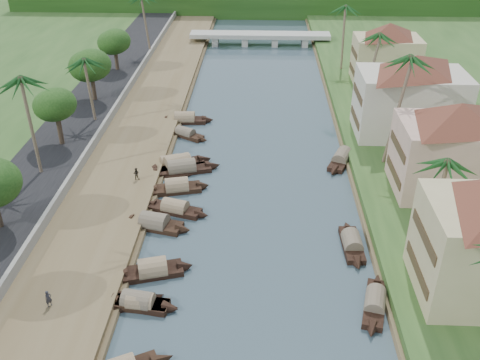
{
  "coord_description": "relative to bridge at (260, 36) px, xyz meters",
  "views": [
    {
      "loc": [
        0.28,
        -35.52,
        30.38
      ],
      "look_at": [
        -1.69,
        13.59,
        2.0
      ],
      "focal_mm": 40.0,
      "sensor_mm": 36.0,
      "label": 1
    }
  ],
  "objects": [
    {
      "name": "person_near",
      "position": [
        -15.92,
        -76.71,
        -0.19
      ],
      "size": [
        0.62,
        0.62,
        1.45
      ],
      "primitive_type": "imported",
      "rotation": [
        0.0,
        0.0,
        0.8
      ],
      "color": "#292931",
      "rests_on": "left_bank"
    },
    {
      "name": "palm_3",
      "position": [
        16.0,
        -32.16,
        8.8
      ],
      "size": [
        3.2,
        3.2,
        11.08
      ],
      "color": "#735F4D",
      "rests_on": "ground"
    },
    {
      "name": "canoe_2",
      "position": [
        -9.58,
        -54.64,
        -1.62
      ],
      "size": [
        4.84,
        1.81,
        0.7
      ],
      "rotation": [
        0.0,
        0.0,
        0.24
      ],
      "color": "black",
      "rests_on": "ground"
    },
    {
      "name": "sampan_13",
      "position": [
        -10.18,
        -39.08,
        -1.31
      ],
      "size": [
        8.33,
        2.22,
        2.25
      ],
      "rotation": [
        0.0,
        0.0,
        0.05
      ],
      "color": "black",
      "rests_on": "ground"
    },
    {
      "name": "building_mid",
      "position": [
        19.99,
        -58.0,
        4.41
      ],
      "size": [
        14.11,
        14.11,
        9.7
      ],
      "color": "beige",
      "rests_on": "right_bank"
    },
    {
      "name": "sampan_16",
      "position": [
        10.27,
        -49.98,
        -1.31
      ],
      "size": [
        4.87,
        8.75,
        2.15
      ],
      "rotation": [
        0.0,
        0.0,
        1.18
      ],
      "color": "black",
      "rests_on": "ground"
    },
    {
      "name": "sampan_10",
      "position": [
        -10.29,
        -51.82,
        -1.32
      ],
      "size": [
        6.47,
        3.53,
        1.83
      ],
      "rotation": [
        0.0,
        0.0,
        0.36
      ],
      "color": "black",
      "rests_on": "ground"
    },
    {
      "name": "sampan_7",
      "position": [
        -8.21,
        -61.81,
        -1.31
      ],
      "size": [
        7.69,
        3.7,
        2.04
      ],
      "rotation": [
        0.0,
        0.0,
        -0.3
      ],
      "color": "black",
      "rests_on": "ground"
    },
    {
      "name": "canoe_1",
      "position": [
        -9.49,
        -75.5,
        -1.62
      ],
      "size": [
        4.78,
        3.14,
        0.81
      ],
      "rotation": [
        0.0,
        0.0,
        0.51
      ],
      "color": "black",
      "rests_on": "ground"
    },
    {
      "name": "bridge",
      "position": [
        0.0,
        0.0,
        0.0
      ],
      "size": [
        28.0,
        4.0,
        2.4
      ],
      "color": "#A8A99E",
      "rests_on": "ground"
    },
    {
      "name": "palm_2",
      "position": [
        15.0,
        -52.15,
        11.57
      ],
      "size": [
        3.2,
        3.2,
        13.96
      ],
      "color": "#735F4D",
      "rests_on": "ground"
    },
    {
      "name": "sampan_5",
      "position": [
        -8.74,
        -71.66,
        -1.3
      ],
      "size": [
        7.48,
        3.72,
        2.31
      ],
      "rotation": [
        0.0,
        0.0,
        0.28
      ],
      "color": "black",
      "rests_on": "ground"
    },
    {
      "name": "right_bank",
      "position": [
        19.0,
        -52.0,
        -1.12
      ],
      "size": [
        16.0,
        180.0,
        1.2
      ],
      "primitive_type": "cube",
      "color": "#28491D",
      "rests_on": "ground"
    },
    {
      "name": "tree_6",
      "position": [
        24.0,
        -43.96,
        4.13
      ],
      "size": [
        4.1,
        4.1,
        6.44
      ],
      "color": "#4F3C2D",
      "rests_on": "ground"
    },
    {
      "name": "sampan_4",
      "position": [
        -8.95,
        -75.75,
        -1.32
      ],
      "size": [
        6.46,
        2.04,
        1.86
      ],
      "rotation": [
        0.0,
        0.0,
        -0.11
      ],
      "color": "black",
      "rests_on": "ground"
    },
    {
      "name": "building_distant",
      "position": [
        19.99,
        -24.0,
        4.16
      ],
      "size": [
        12.62,
        12.62,
        9.2
      ],
      "color": "#C4B583",
      "rests_on": "right_bank"
    },
    {
      "name": "palm_5",
      "position": [
        -24.0,
        -56.4,
        10.26
      ],
      "size": [
        3.2,
        3.2,
        12.41
      ],
      "color": "#735F4D",
      "rests_on": "ground"
    },
    {
      "name": "sampan_11",
      "position": [
        -9.28,
        -52.37,
        -1.3
      ],
      "size": [
        8.67,
        5.72,
        2.48
      ],
      "rotation": [
        0.0,
        0.0,
        0.47
      ],
      "color": "black",
      "rests_on": "ground"
    },
    {
      "name": "road",
      "position": [
        -24.5,
        -52.0,
        -1.02
      ],
      "size": [
        8.0,
        180.0,
        1.4
      ],
      "primitive_type": "cube",
      "color": "black",
      "rests_on": "ground"
    },
    {
      "name": "sampan_8",
      "position": [
        -8.64,
        -57.63,
        -1.3
      ],
      "size": [
        7.58,
        3.43,
        2.28
      ],
      "rotation": [
        0.0,
        0.0,
        0.24
      ],
      "color": "black",
      "rests_on": "ground"
    },
    {
      "name": "sampan_12",
      "position": [
        -9.49,
        -43.73,
        -1.32
      ],
      "size": [
        6.92,
        4.85,
        1.79
      ],
      "rotation": [
        0.0,
        0.0,
        -0.54
      ],
      "color": "black",
      "rests_on": "ground"
    },
    {
      "name": "palm_7",
      "position": [
        14.0,
        -18.12,
        9.59
      ],
      "size": [
        3.2,
        3.2,
        11.91
      ],
      "color": "#735F4D",
      "rests_on": "ground"
    },
    {
      "name": "retaining_wall",
      "position": [
        -20.2,
        -52.0,
        -0.37
      ],
      "size": [
        0.4,
        180.0,
        1.1
      ],
      "primitive_type": "cube",
      "color": "slate",
      "rests_on": "left_bank"
    },
    {
      "name": "tree_3",
      "position": [
        -24.0,
        -49.18,
        4.68
      ],
      "size": [
        4.61,
        4.61,
        6.98
      ],
      "color": "#4F3C2D",
      "rests_on": "ground"
    },
    {
      "name": "sampan_15",
      "position": [
        9.09,
        -67.1,
        -1.31
      ],
      "size": [
        1.9,
        7.51,
        2.03
      ],
      "rotation": [
        0.0,
        0.0,
        1.61
      ],
      "color": "black",
      "rests_on": "ground"
    },
    {
      "name": "tree_4",
      "position": [
        -24.0,
        -34.45,
        4.72
      ],
      "size": [
        5.38,
        5.38,
        7.33
      ],
      "color": "#4F3C2D",
      "rests_on": "ground"
    },
    {
      "name": "palm_1",
      "position": [
        16.0,
        -66.95,
        7.26
      ],
      "size": [
        3.2,
        3.2,
        9.51
      ],
      "color": "#735F4D",
      "rests_on": "ground"
    },
    {
      "name": "sampan_6",
      "position": [
        -9.86,
        -64.59,
        -1.3
      ],
      "size": [
        7.97,
        3.58,
        2.31
      ],
      "rotation": [
        0.0,
        0.0,
        -0.24
      ],
      "color": "black",
      "rests_on": "ground"
    },
    {
      "name": "sampan_3",
      "position": [
        -9.24,
        -75.64,
        -1.31
      ],
      "size": [
        7.23,
        2.67,
        1.95
      ],
      "rotation": [
        0.0,
        0.0,
        -0.18
      ],
      "color": "black",
      "rests_on": "ground"
    },
    {
      "name": "left_bank",
      "position": [
        -16.0,
        -52.0,
        -1.32
      ],
      "size": [
        10.0,
        180.0,
        0.8
      ],
      "primitive_type": "cube",
      "color": "brown",
      "rests_on": "ground"
    },
    {
      "name": "person_far",
      "position": [
        -13.25,
        -56.6,
        -0.22
      ],
      "size": [
        0.7,
        0.56,
        1.41
      ],
      "primitive_type": "imported",
      "rotation": [
        0.0,
        0.0,
        3.11
      ],
      "color": "#312B22",
      "rests_on": "left_bank"
    },
    {
      "name": "sampan_14",
      "position": [
        9.82,
        -74.95,
        -1.32
      ],
      "size": [
        3.31,
        7.9,
        1.93
      ],
      "rotation": [
        0.0,
        0.0,
        1.32
      ],
      "color": "black",
      "rests_on": "ground"
    },
    {
      "name": "ground",
      "position": [
        -0.0,
        -72.0,
        -1.72
      ],
      "size": [
        220.0,
        220.0,
        0.0
      ],
      "primitive_type": "plane",
      "color": "#3A4D57",
      "rests_on": "ground"
    },
    {
      "name": "palm_6",
      "position": [
        -22.0,
        -41.82,
        7.77
      ],
      "size": [
        3.2,
        3.2,
        9.82
      ],
      "color": "#735F4D",
      "rests_on": "ground"
    },
    {
      "name": "tree_5",
      "position": [
        -24.0,
        -20.6,
        4.29
      ],
      "size": [
        4.85,
        4.85,
        6.68
      ],
      "color": "#4F3C2D",
      "rests_on": "ground"
    },
    {
      "name": "sampan_9",
      "position": [
        -8.69,
        -53.4,
        -1.3
      ],
      "size": [
        9.58,
        4.45,
        2.36
      ],
      "rotation": [
        0.0,
        0.0,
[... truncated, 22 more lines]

